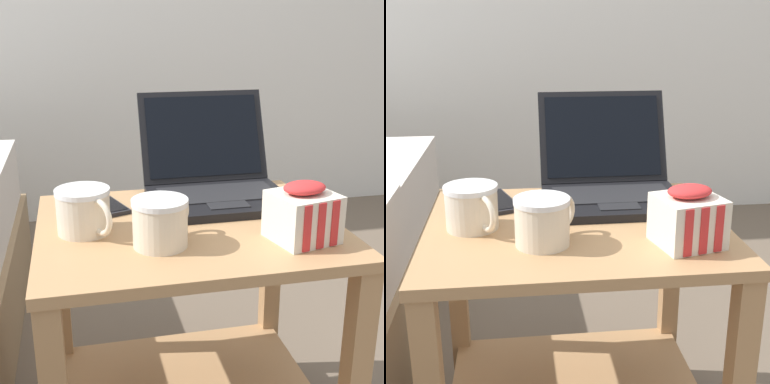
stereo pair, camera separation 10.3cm
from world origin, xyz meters
TOP-DOWN VIEW (x-y plane):
  - bedside_table at (0.00, 0.00)m, footprint 0.61×0.51m
  - laptop at (0.10, 0.16)m, footprint 0.31×0.33m
  - mug_front_left at (-0.07, -0.10)m, footprint 0.12×0.12m
  - mug_front_right at (-0.21, -0.00)m, footprint 0.11×0.13m
  - snack_bag at (0.19, -0.13)m, footprint 0.13×0.13m
  - cell_phone at (-0.16, 0.15)m, footprint 0.12×0.17m

SIDE VIEW (x-z plane):
  - bedside_table at x=0.00m, z-range 0.08..0.63m
  - cell_phone at x=-0.16m, z-range 0.56..0.57m
  - laptop at x=0.10m, z-range 0.49..0.72m
  - mug_front_right at x=-0.21m, z-range 0.56..0.65m
  - mug_front_left at x=-0.07m, z-range 0.56..0.65m
  - snack_bag at x=0.19m, z-range 0.55..0.67m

